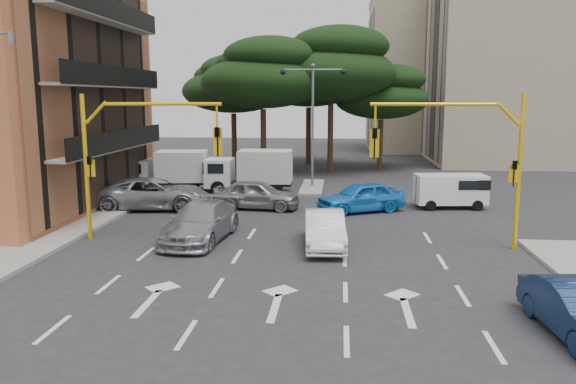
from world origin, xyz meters
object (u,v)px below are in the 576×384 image
Objects in this scene: car_silver_cross_a at (154,194)px; van_white at (450,191)px; car_blue_compact at (361,197)px; car_silver_cross_b at (257,194)px; signal_mast_right at (472,150)px; street_lamp_center at (313,104)px; signal_mast_left at (127,147)px; car_white_hatch at (325,230)px; box_truck_a at (167,171)px; car_silver_wagon at (201,222)px; box_truck_b at (250,171)px.

car_silver_cross_a is 1.62× the size of van_white.
car_blue_compact is at bearing -79.15° from van_white.
car_silver_cross_b reaches higher than car_blue_compact.
street_lamp_center is at bearing 115.91° from signal_mast_right.
van_white is (14.46, 8.18, -2.97)m from signal_mast_left.
street_lamp_center is 1.78× the size of car_white_hatch.
box_truck_a is (-15.80, 12.01, -2.62)m from signal_mast_right.
box_truck_a is (-10.21, 12.40, 0.55)m from car_white_hatch.
street_lamp_center is at bearing 79.74° from car_silver_wagon.
box_truck_b reaches higher than car_blue_compact.
car_silver_wagon is at bearing -61.61° from van_white.
street_lamp_center is 1.31× the size of car_silver_cross_a.
car_silver_wagon is 14.05m from van_white.
car_silver_wagon is (-3.93, -13.77, -4.65)m from street_lamp_center.
van_white reaches higher than car_silver_cross_a.
van_white is 0.68× the size of box_truck_b.
street_lamp_center is at bearing -133.33° from van_white.
van_white is 0.71× the size of box_truck_a.
box_truck_a reaches higher than car_silver_wagon.
box_truck_a reaches higher than van_white.
street_lamp_center is 1.70× the size of car_silver_cross_b.
car_silver_wagon is at bearing 168.85° from car_white_hatch.
car_silver_wagon is at bearing 4.70° from signal_mast_left.
signal_mast_right reaches higher than car_silver_wagon.
car_silver_cross_a is 6.97m from box_truck_b.
van_white reaches higher than car_silver_wagon.
van_white is (7.66, -5.83, -4.51)m from street_lamp_center.
signal_mast_right is 12.12m from car_silver_cross_b.
signal_mast_right is 8.39m from car_blue_compact.
signal_mast_right is 1.16× the size of box_truck_a.
box_truck_a is (-6.41, 5.00, 0.49)m from car_silver_cross_b.
car_silver_cross_b is at bearing 84.47° from car_silver_wagon.
car_white_hatch is (1.21, -14.40, -4.71)m from street_lamp_center.
signal_mast_right is 0.77× the size of street_lamp_center.
car_blue_compact is 10.88m from car_silver_cross_a.
van_white is (0.85, 8.18, -2.97)m from signal_mast_right.
street_lamp_center is 15.06m from car_silver_wagon.
car_silver_cross_a is at bearing 128.84° from car_silver_wagon.
signal_mast_left is 12.61m from box_truck_b.
signal_mast_left is at bearing 154.99° from car_silver_cross_b.
street_lamp_center is at bearing 90.61° from car_white_hatch.
car_blue_compact is 1.00× the size of car_silver_cross_b.
car_silver_cross_b is (-3.80, 7.40, 0.06)m from car_white_hatch.
car_silver_cross_b is at bearing -135.52° from box_truck_a.
box_truck_b is (-3.75, -2.05, -4.10)m from street_lamp_center.
van_white is at bearing -110.52° from box_truck_a.
car_white_hatch is at bearing -133.34° from car_silver_cross_a.
car_blue_compact is 0.85× the size of car_silver_wagon.
van_white reaches higher than car_silver_cross_b.
box_truck_b reaches higher than box_truck_a.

